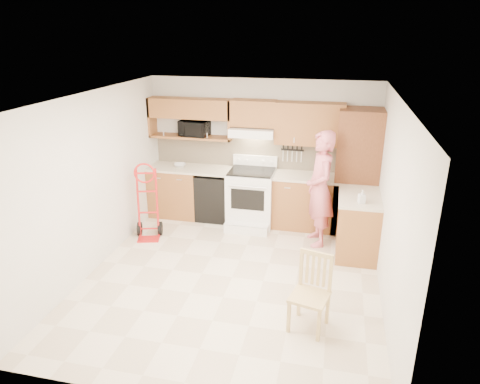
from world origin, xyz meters
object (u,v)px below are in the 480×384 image
(range, at_px, (251,193))
(hand_truck, at_px, (147,205))
(microwave, at_px, (194,128))
(dining_chair, at_px, (310,294))
(person, at_px, (320,189))

(range, bearing_deg, hand_truck, -149.89)
(microwave, height_order, dining_chair, microwave)
(person, bearing_deg, microwave, -125.86)
(microwave, height_order, person, person)
(range, distance_m, person, 1.32)
(hand_truck, distance_m, dining_chair, 3.30)
(microwave, relative_size, range, 0.43)
(range, distance_m, dining_chair, 2.95)
(microwave, distance_m, person, 2.49)
(hand_truck, bearing_deg, range, 14.78)
(range, relative_size, dining_chair, 1.29)
(hand_truck, bearing_deg, microwave, 53.14)
(person, bearing_deg, hand_truck, -98.90)
(hand_truck, relative_size, dining_chair, 1.29)
(microwave, xyz_separation_m, hand_truck, (-0.46, -1.17, -1.04))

